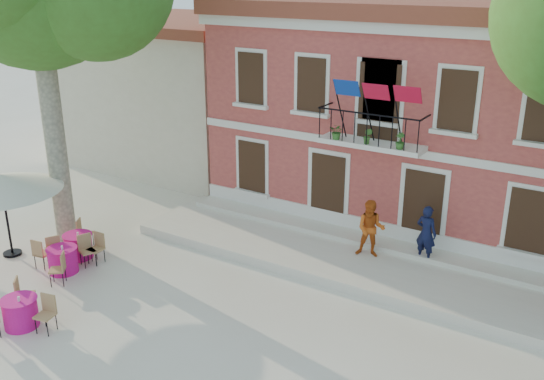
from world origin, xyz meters
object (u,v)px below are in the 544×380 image
at_px(cafe_table_0, 63,259).
at_px(cafe_table_1, 20,311).
at_px(pedestrian_navy, 426,233).
at_px(pedestrian_orange, 371,229).
at_px(patio_umbrella, 1,183).
at_px(cafe_table_3, 78,245).

distance_m(cafe_table_0, cafe_table_1, 2.90).
relative_size(cafe_table_0, cafe_table_1, 1.01).
xyz_separation_m(pedestrian_navy, pedestrian_orange, (-1.50, -0.58, 0.02)).
relative_size(patio_umbrella, pedestrian_orange, 2.03).
distance_m(cafe_table_0, cafe_table_3, 0.98).
xyz_separation_m(pedestrian_orange, cafe_table_3, (-7.82, -4.33, -0.75)).
relative_size(patio_umbrella, cafe_table_3, 1.91).
bearing_deg(pedestrian_navy, cafe_table_0, 42.61).
bearing_deg(pedestrian_orange, patio_umbrella, -167.81).
bearing_deg(cafe_table_1, pedestrian_navy, 48.04).
distance_m(pedestrian_navy, cafe_table_1, 11.23).
height_order(pedestrian_navy, pedestrian_orange, pedestrian_orange).
bearing_deg(cafe_table_0, patio_umbrella, -178.09).
distance_m(cafe_table_1, cafe_table_3, 3.88).
bearing_deg(cafe_table_0, pedestrian_navy, 33.06).
xyz_separation_m(pedestrian_orange, cafe_table_1, (-6.00, -7.75, -0.75)).
xyz_separation_m(pedestrian_orange, cafe_table_0, (-7.44, -5.24, -0.75)).
relative_size(patio_umbrella, pedestrian_navy, 2.07).
distance_m(patio_umbrella, cafe_table_1, 4.89).
relative_size(pedestrian_orange, cafe_table_1, 0.96).
bearing_deg(cafe_table_0, pedestrian_orange, 35.14).
xyz_separation_m(patio_umbrella, cafe_table_0, (2.31, 0.08, -1.95)).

